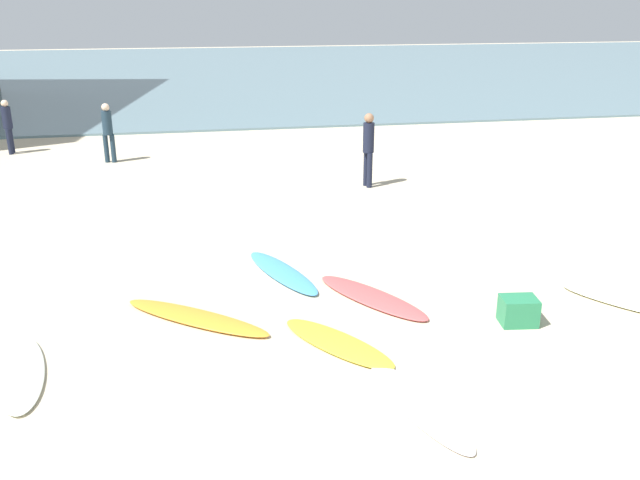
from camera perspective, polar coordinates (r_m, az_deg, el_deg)
name	(u,v)px	position (r m, az deg, el deg)	size (l,w,h in m)	color
ground_plane	(409,412)	(8.29, 7.41, -14.04)	(120.00, 120.00, 0.00)	beige
ocean_water	(222,71)	(44.70, -8.16, 13.77)	(120.00, 40.00, 0.08)	slate
surfboard_0	(196,317)	(10.44, -10.30, -6.38)	(0.50, 2.56, 0.09)	orange
surfboard_1	(20,372)	(9.70, -23.77, -10.05)	(0.60, 2.10, 0.08)	white
surfboard_2	(282,272)	(11.90, -3.17, -2.70)	(0.52, 2.28, 0.09)	#489DE2
surfboard_3	(419,405)	(8.36, 8.24, -13.48)	(0.50, 2.10, 0.06)	white
surfboard_4	(633,303)	(11.82, 24.69, -4.80)	(0.56, 2.23, 0.08)	#E6EEC3
surfboard_5	(338,343)	(9.59, 1.48, -8.58)	(0.57, 2.00, 0.07)	yellow
surfboard_6	(372,297)	(10.98, 4.36, -4.77)	(0.58, 2.28, 0.08)	#D45353
beachgoer_near	(8,124)	(22.95, -24.63, 8.79)	(0.29, 0.34, 1.63)	#191E33
beachgoer_mid	(108,130)	(20.70, -17.31, 8.78)	(0.34, 0.34, 1.70)	#1E3342
beachgoer_far	(368,146)	(17.20, 4.06, 7.86)	(0.33, 0.34, 1.86)	#191E33
beach_cooler	(518,311)	(10.51, 16.23, -5.70)	(0.52, 0.40, 0.41)	#287F51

